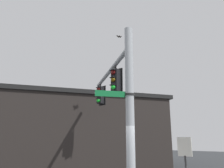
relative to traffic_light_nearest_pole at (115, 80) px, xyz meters
name	(u,v)px	position (x,y,z in m)	size (l,w,h in m)	color
signal_pole	(130,107)	(-1.65, 1.12, -1.55)	(0.32, 0.32, 6.34)	#ADB2B7
mast_arm	(110,72)	(1.01, -0.73, 0.80)	(0.20, 0.20, 6.48)	#ADB2B7
traffic_light_nearest_pole	(115,80)	(0.00, 0.00, 0.00)	(0.54, 0.49, 1.31)	black
traffic_light_mid_inner	(100,95)	(3.02, -2.10, 0.00)	(0.54, 0.49, 1.31)	black
street_name_sign	(121,94)	(-1.46, 1.39, -1.07)	(0.94, 1.27, 0.22)	#147238
bird_flying	(119,37)	(1.86, -2.56, 3.73)	(0.29, 0.34, 0.11)	#4C4742
storefront_building	(78,131)	(7.62, -4.35, -1.99)	(12.70, 15.00, 5.44)	#282321
historical_marker	(185,155)	(-2.50, -1.40, -3.32)	(0.60, 0.08, 2.13)	#333333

